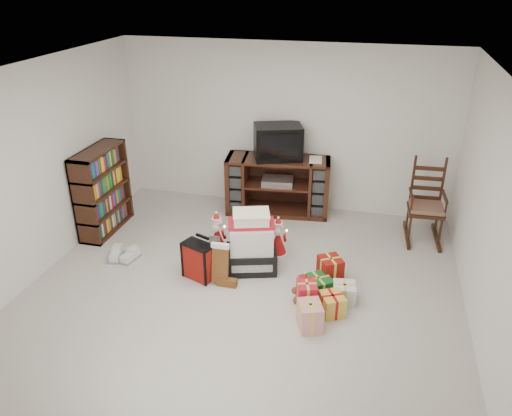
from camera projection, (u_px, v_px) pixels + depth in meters
The scene contains 13 objects.
room at pixel (240, 195), 5.28m from camera, with size 5.01×5.01×2.51m.
tv_stand at pixel (278, 185), 7.56m from camera, with size 1.59×0.72×0.88m.
bookshelf at pixel (103, 192), 6.98m from camera, with size 0.33×0.99×1.21m.
rocking_chair at pixel (425, 210), 6.86m from camera, with size 0.51×0.80×1.18m.
gift_pile at pixel (251, 245), 6.13m from camera, with size 0.72×0.61×0.77m.
red_suitcase at pixel (199, 261), 5.99m from camera, with size 0.41×0.31×0.56m.
stocking at pixel (220, 264), 5.87m from camera, with size 0.25×0.11×0.54m, color #0B671A, non-canonical shape.
teddy_bear at pixel (304, 289), 5.63m from camera, with size 0.22×0.19×0.32m.
santa_figurine at pixel (278, 240), 6.50m from camera, with size 0.27×0.25×0.54m.
mrs_claus_figurine at pixel (217, 237), 6.53m from camera, with size 0.29×0.27×0.59m.
sneaker_pair at pixel (123, 256), 6.46m from camera, with size 0.38×0.32×0.11m.
gift_cluster at pixel (323, 293), 5.58m from camera, with size 0.76×1.06×0.26m.
crt_television at pixel (278, 142), 7.26m from camera, with size 0.80×0.69×0.50m.
Camera 1 is at (1.34, -4.63, 3.42)m, focal length 35.00 mm.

